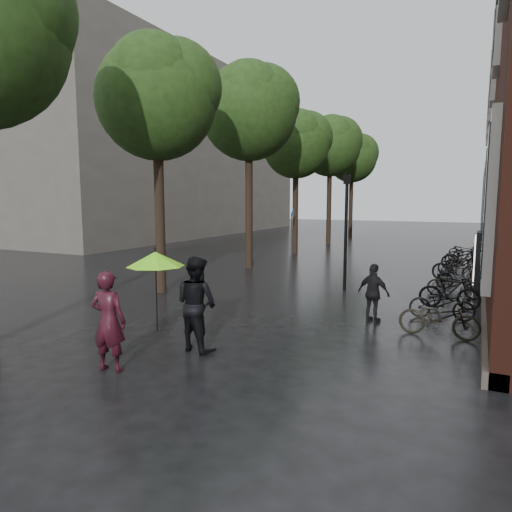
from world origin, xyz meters
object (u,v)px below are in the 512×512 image
Objects in this scene: person_black at (196,304)px; ad_lightbox at (479,261)px; person_burgundy at (109,321)px; lamp_post at (346,221)px; pedestrian_walking at (374,293)px; parked_bicycles at (458,270)px.

ad_lightbox is (5.12, 9.43, 0.02)m from person_black.
person_burgundy is 1.81m from person_black.
person_burgundy is 0.47× the size of lamp_post.
person_black is at bearing -98.40° from lamp_post.
pedestrian_walking is 0.38× the size of lamp_post.
person_black is 10.73m from ad_lightbox.
parked_bicycles is 1.48m from ad_lightbox.
parked_bicycles is at bearing 119.91° from ad_lightbox.
parked_bicycles is at bearing -100.21° from person_black.
ad_lightbox is (5.89, 11.07, 0.08)m from person_burgundy.
person_burgundy is at bearing -101.71° from lamp_post.
pedestrian_walking is 4.29m from lamp_post.
pedestrian_walking is at bearing -133.32° from person_burgundy.
person_burgundy is 9.25m from lamp_post.
parked_bicycles is (1.67, 6.93, -0.28)m from pedestrian_walking.
parked_bicycles is 4.06× the size of lamp_post.
parked_bicycles is (4.45, 10.65, -0.50)m from person_black.
person_black is 7.52m from lamp_post.
person_burgundy is at bearing 75.35° from pedestrian_walking.
lamp_post is (-4.04, -2.12, 1.35)m from ad_lightbox.
person_black is 0.12× the size of parked_bicycles.
person_burgundy is 12.54m from ad_lightbox.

